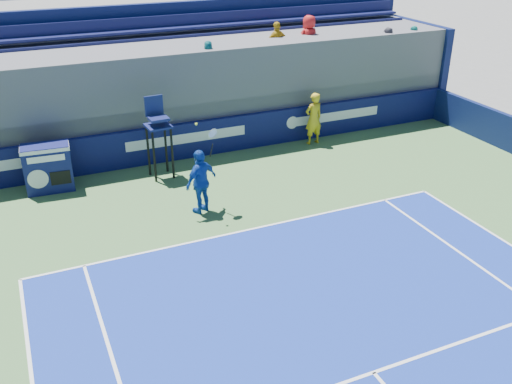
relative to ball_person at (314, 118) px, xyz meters
name	(u,v)px	position (x,y,z in m)	size (l,w,h in m)	color
ball_person	(314,118)	(0.00, 0.00, 0.00)	(0.66, 0.43, 1.81)	gold
back_hoarding	(187,141)	(-4.40, 0.52, -0.31)	(20.40, 0.21, 1.20)	#0C0F45
match_clock	(48,167)	(-8.75, -0.23, -0.17)	(1.37, 0.82, 1.40)	#0F144E
umpire_chair	(158,129)	(-5.56, -0.57, 0.61)	(0.75, 0.75, 2.48)	black
tennis_player	(201,181)	(-5.17, -3.27, -0.01)	(1.12, 0.85, 2.57)	#1441A4
stadium_seating	(168,87)	(-4.36, 2.56, 0.92)	(21.00, 4.05, 4.40)	#56565B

